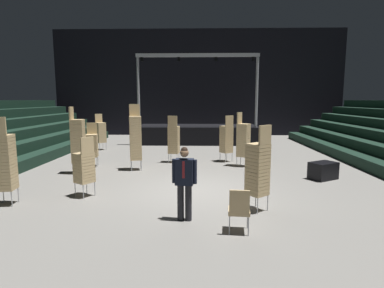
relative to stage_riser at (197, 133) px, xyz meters
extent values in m
cube|color=slate|center=(0.00, -10.53, -0.68)|extent=(22.00, 30.00, 0.10)
cube|color=black|center=(0.00, 4.47, 3.37)|extent=(22.00, 0.30, 8.00)
cube|color=black|center=(0.00, 0.03, -0.08)|extent=(7.49, 2.91, 1.09)
cylinder|color=#9EA0A8|center=(-3.50, -1.18, 2.56)|extent=(0.16, 0.16, 4.20)
cylinder|color=#9EA0A8|center=(3.50, -1.18, 2.56)|extent=(0.16, 0.16, 4.20)
cube|color=#9EA0A8|center=(0.00, -1.18, 4.66)|extent=(7.19, 0.20, 0.20)
cylinder|color=black|center=(-3.25, -1.18, 4.44)|extent=(0.18, 0.18, 0.22)
cylinder|color=black|center=(-1.08, -1.18, 4.44)|extent=(0.18, 0.18, 0.22)
cylinder|color=black|center=(1.08, -1.18, 4.44)|extent=(0.18, 0.18, 0.22)
cylinder|color=black|center=(3.25, -1.18, 4.44)|extent=(0.18, 0.18, 0.22)
cylinder|color=black|center=(-0.08, -12.96, -0.21)|extent=(0.15, 0.15, 0.83)
cylinder|color=black|center=(-0.26, -12.94, -0.21)|extent=(0.15, 0.15, 0.83)
cube|color=silver|center=(-0.18, -13.01, 0.50)|extent=(0.19, 0.12, 0.59)
cube|color=black|center=(-0.17, -12.95, 0.50)|extent=(0.43, 0.28, 0.59)
cube|color=maroon|center=(-0.19, -13.06, 0.57)|extent=(0.06, 0.02, 0.38)
cylinder|color=black|center=(0.06, -12.98, 0.51)|extent=(0.11, 0.11, 0.54)
cylinder|color=black|center=(-0.41, -12.92, 0.51)|extent=(0.11, 0.11, 0.54)
sphere|color=#936B4C|center=(-0.17, -12.95, 0.93)|extent=(0.19, 0.19, 0.19)
sphere|color=black|center=(-0.17, -12.95, 0.98)|extent=(0.16, 0.16, 0.16)
cylinder|color=#B2B5BA|center=(-4.15, -8.29, -0.43)|extent=(0.02, 0.02, 0.40)
cylinder|color=#B2B5BA|center=(-4.12, -8.66, -0.43)|extent=(0.02, 0.02, 0.40)
cylinder|color=#B2B5BA|center=(-4.53, -8.32, -0.43)|extent=(0.02, 0.02, 0.40)
cylinder|color=#B2B5BA|center=(-4.50, -8.70, -0.43)|extent=(0.02, 0.02, 0.40)
cube|color=tan|center=(-4.32, -8.49, -0.19)|extent=(0.48, 0.48, 0.08)
cube|color=tan|center=(-4.32, -8.49, -0.10)|extent=(0.48, 0.48, 0.08)
cube|color=tan|center=(-4.32, -8.49, -0.02)|extent=(0.48, 0.48, 0.08)
cube|color=tan|center=(-4.32, -8.49, 0.07)|extent=(0.48, 0.48, 0.08)
cube|color=tan|center=(-4.32, -8.49, 0.15)|extent=(0.48, 0.48, 0.08)
cube|color=tan|center=(-4.32, -8.49, 0.24)|extent=(0.48, 0.48, 0.08)
cube|color=tan|center=(-4.32, -8.49, 0.32)|extent=(0.48, 0.48, 0.08)
cube|color=tan|center=(-4.32, -8.49, 0.41)|extent=(0.48, 0.48, 0.08)
cube|color=tan|center=(-4.32, -8.49, 0.49)|extent=(0.48, 0.48, 0.08)
cube|color=tan|center=(-4.32, -8.49, 0.58)|extent=(0.48, 0.48, 0.08)
cube|color=tan|center=(-4.32, -8.49, 0.66)|extent=(0.48, 0.48, 0.08)
cube|color=tan|center=(-4.32, -8.49, 0.75)|extent=(0.48, 0.48, 0.08)
cube|color=tan|center=(-4.32, -8.49, 0.83)|extent=(0.48, 0.48, 0.08)
cube|color=tan|center=(-4.32, -8.49, 0.92)|extent=(0.48, 0.48, 0.08)
cube|color=tan|center=(-4.32, -8.49, 1.00)|extent=(0.48, 0.48, 0.08)
cube|color=tan|center=(-4.32, -8.49, 1.09)|extent=(0.48, 0.48, 0.08)
cube|color=tan|center=(-4.32, -8.49, 1.17)|extent=(0.48, 0.48, 0.08)
cube|color=tan|center=(-4.32, -8.49, 1.26)|extent=(0.48, 0.48, 0.08)
cube|color=tan|center=(-4.32, -8.49, 1.34)|extent=(0.48, 0.48, 0.08)
cube|color=tan|center=(-4.52, -8.51, 1.61)|extent=(0.09, 0.41, 0.46)
cylinder|color=#B2B5BA|center=(-4.02, -7.45, -0.43)|extent=(0.02, 0.02, 0.40)
cylinder|color=#B2B5BA|center=(-4.39, -7.52, -0.43)|extent=(0.02, 0.02, 0.40)
cylinder|color=#B2B5BA|center=(-4.10, -7.07, -0.43)|extent=(0.02, 0.02, 0.40)
cylinder|color=#B2B5BA|center=(-4.47, -7.15, -0.43)|extent=(0.02, 0.02, 0.40)
cube|color=tan|center=(-4.24, -7.30, -0.19)|extent=(0.52, 0.52, 0.08)
cube|color=tan|center=(-4.24, -7.30, -0.10)|extent=(0.52, 0.52, 0.08)
cube|color=tan|center=(-4.24, -7.30, -0.02)|extent=(0.52, 0.52, 0.08)
cube|color=tan|center=(-4.24, -7.30, 0.07)|extent=(0.52, 0.52, 0.08)
cube|color=tan|center=(-4.24, -7.30, 0.15)|extent=(0.52, 0.52, 0.08)
cube|color=tan|center=(-4.24, -7.30, 0.24)|extent=(0.52, 0.52, 0.08)
cube|color=tan|center=(-4.24, -7.30, 0.32)|extent=(0.52, 0.52, 0.08)
cube|color=tan|center=(-4.24, -7.30, 0.41)|extent=(0.52, 0.52, 0.08)
cube|color=tan|center=(-4.24, -7.30, 0.49)|extent=(0.52, 0.52, 0.08)
cube|color=tan|center=(-4.24, -7.30, 0.58)|extent=(0.52, 0.52, 0.08)
cube|color=tan|center=(-4.24, -7.30, 0.66)|extent=(0.52, 0.52, 0.08)
cube|color=tan|center=(-4.29, -7.11, 0.93)|extent=(0.41, 0.13, 0.46)
cylinder|color=#B2B5BA|center=(-2.10, -8.00, -0.43)|extent=(0.02, 0.02, 0.40)
cylinder|color=#B2B5BA|center=(-2.46, -8.09, -0.43)|extent=(0.02, 0.02, 0.40)
cylinder|color=#B2B5BA|center=(-2.19, -7.63, -0.43)|extent=(0.02, 0.02, 0.40)
cylinder|color=#B2B5BA|center=(-2.56, -7.73, -0.43)|extent=(0.02, 0.02, 0.40)
cube|color=tan|center=(-2.33, -7.86, -0.19)|extent=(0.54, 0.54, 0.08)
cube|color=tan|center=(-2.33, -7.86, -0.10)|extent=(0.54, 0.54, 0.08)
cube|color=tan|center=(-2.33, -7.86, -0.02)|extent=(0.54, 0.54, 0.08)
cube|color=tan|center=(-2.33, -7.86, 0.07)|extent=(0.54, 0.54, 0.08)
cube|color=tan|center=(-2.33, -7.86, 0.15)|extent=(0.54, 0.54, 0.08)
cube|color=tan|center=(-2.33, -7.86, 0.24)|extent=(0.54, 0.54, 0.08)
cube|color=tan|center=(-2.33, -7.86, 0.32)|extent=(0.54, 0.54, 0.08)
cube|color=tan|center=(-2.33, -7.86, 0.41)|extent=(0.54, 0.54, 0.08)
cube|color=tan|center=(-2.33, -7.86, 0.49)|extent=(0.54, 0.54, 0.08)
cube|color=tan|center=(-2.33, -7.86, 0.58)|extent=(0.54, 0.54, 0.08)
cube|color=tan|center=(-2.33, -7.86, 0.66)|extent=(0.54, 0.54, 0.08)
cube|color=tan|center=(-2.33, -7.86, 0.75)|extent=(0.54, 0.54, 0.08)
cube|color=tan|center=(-2.33, -7.86, 0.83)|extent=(0.54, 0.54, 0.08)
cube|color=tan|center=(-2.33, -7.86, 0.92)|extent=(0.54, 0.54, 0.08)
cube|color=tan|center=(-2.33, -7.86, 1.00)|extent=(0.54, 0.54, 0.08)
cube|color=tan|center=(-2.33, -7.86, 1.09)|extent=(0.54, 0.54, 0.08)
cube|color=tan|center=(-2.33, -7.86, 1.17)|extent=(0.54, 0.54, 0.08)
cube|color=tan|center=(-2.33, -7.86, 1.26)|extent=(0.54, 0.54, 0.08)
cube|color=tan|center=(-2.33, -7.86, 1.34)|extent=(0.54, 0.54, 0.08)
cube|color=tan|center=(-2.33, -7.86, 1.43)|extent=(0.54, 0.54, 0.08)
cube|color=tan|center=(-2.38, -7.67, 1.70)|extent=(0.40, 0.15, 0.46)
cylinder|color=#B2B5BA|center=(1.31, -12.24, -0.43)|extent=(0.02, 0.02, 0.40)
cylinder|color=#B2B5BA|center=(1.61, -12.00, -0.43)|extent=(0.02, 0.02, 0.40)
cylinder|color=#B2B5BA|center=(1.56, -12.53, -0.43)|extent=(0.02, 0.02, 0.40)
cylinder|color=#B2B5BA|center=(1.85, -12.29, -0.43)|extent=(0.02, 0.02, 0.40)
cube|color=tan|center=(1.58, -12.26, -0.19)|extent=(0.62, 0.62, 0.08)
cube|color=tan|center=(1.58, -12.26, -0.10)|extent=(0.62, 0.62, 0.08)
cube|color=tan|center=(1.58, -12.26, -0.02)|extent=(0.62, 0.62, 0.08)
cube|color=tan|center=(1.58, -12.26, 0.07)|extent=(0.62, 0.62, 0.08)
cube|color=tan|center=(1.58, -12.26, 0.15)|extent=(0.62, 0.62, 0.08)
cube|color=tan|center=(1.58, -12.26, 0.24)|extent=(0.62, 0.62, 0.08)
cube|color=tan|center=(1.58, -12.26, 0.32)|extent=(0.62, 0.62, 0.08)
cube|color=tan|center=(1.58, -12.26, 0.41)|extent=(0.62, 0.62, 0.08)
cube|color=tan|center=(1.58, -12.26, 0.49)|extent=(0.62, 0.62, 0.08)
cube|color=tan|center=(1.58, -12.26, 0.58)|extent=(0.62, 0.62, 0.08)
cube|color=tan|center=(1.58, -12.26, 0.66)|extent=(0.62, 0.62, 0.08)
cube|color=tan|center=(1.58, -12.26, 0.75)|extent=(0.62, 0.62, 0.08)
cube|color=tan|center=(1.58, -12.26, 0.83)|extent=(0.62, 0.62, 0.08)
cube|color=tan|center=(1.58, -12.26, 0.92)|extent=(0.62, 0.62, 0.08)
cube|color=tan|center=(1.58, -12.26, 1.00)|extent=(0.62, 0.62, 0.08)
cube|color=tan|center=(1.71, -12.42, 1.27)|extent=(0.34, 0.30, 0.46)
cylinder|color=#B2B5BA|center=(-1.13, -6.12, -0.43)|extent=(0.02, 0.02, 0.40)
cylinder|color=#B2B5BA|center=(-0.75, -6.18, -0.43)|extent=(0.02, 0.02, 0.40)
cylinder|color=#B2B5BA|center=(-1.19, -6.50, -0.43)|extent=(0.02, 0.02, 0.40)
cylinder|color=#B2B5BA|center=(-0.82, -6.56, -0.43)|extent=(0.02, 0.02, 0.40)
cube|color=tan|center=(-0.97, -6.34, -0.19)|extent=(0.51, 0.51, 0.08)
cube|color=tan|center=(-0.97, -6.34, -0.10)|extent=(0.51, 0.51, 0.08)
cube|color=tan|center=(-0.97, -6.34, -0.02)|extent=(0.51, 0.51, 0.08)
cube|color=tan|center=(-0.97, -6.34, 0.07)|extent=(0.51, 0.51, 0.08)
cube|color=tan|center=(-0.97, -6.34, 0.15)|extent=(0.51, 0.51, 0.08)
cube|color=tan|center=(-0.97, -6.34, 0.24)|extent=(0.51, 0.51, 0.08)
cube|color=tan|center=(-0.97, -6.34, 0.32)|extent=(0.51, 0.51, 0.08)
cube|color=tan|center=(-0.97, -6.34, 0.41)|extent=(0.51, 0.51, 0.08)
cube|color=tan|center=(-0.97, -6.34, 0.49)|extent=(0.51, 0.51, 0.08)
cube|color=tan|center=(-0.97, -6.34, 0.58)|extent=(0.51, 0.51, 0.08)
cube|color=tan|center=(-0.97, -6.34, 0.66)|extent=(0.51, 0.51, 0.08)
cube|color=tan|center=(-0.97, -6.34, 0.75)|extent=(0.51, 0.51, 0.08)
cube|color=tan|center=(-0.97, -6.34, 0.83)|extent=(0.51, 0.51, 0.08)
cube|color=tan|center=(-0.97, -6.34, 0.92)|extent=(0.51, 0.51, 0.08)
cube|color=tan|center=(-1.00, -6.53, 1.19)|extent=(0.41, 0.12, 0.46)
cylinder|color=#B2B5BA|center=(2.21, -6.99, -0.43)|extent=(0.02, 0.02, 0.40)
cylinder|color=#B2B5BA|center=(2.01, -7.32, -0.43)|extent=(0.02, 0.02, 0.40)
cylinder|color=#B2B5BA|center=(1.89, -6.79, -0.43)|extent=(0.02, 0.02, 0.40)
cylinder|color=#B2B5BA|center=(1.69, -7.12, -0.43)|extent=(0.02, 0.02, 0.40)
cube|color=tan|center=(1.95, -7.05, -0.19)|extent=(0.61, 0.61, 0.08)
cube|color=tan|center=(1.95, -7.05, -0.10)|extent=(0.61, 0.61, 0.08)
cube|color=tan|center=(1.95, -7.05, -0.02)|extent=(0.61, 0.61, 0.08)
cube|color=tan|center=(1.95, -7.05, 0.07)|extent=(0.61, 0.61, 0.08)
cube|color=tan|center=(1.95, -7.05, 0.15)|extent=(0.61, 0.61, 0.08)
cube|color=tan|center=(1.95, -7.05, 0.24)|extent=(0.61, 0.61, 0.08)
cube|color=tan|center=(1.95, -7.05, 0.32)|extent=(0.61, 0.61, 0.08)
cube|color=tan|center=(1.95, -7.05, 0.41)|extent=(0.61, 0.61, 0.08)
cube|color=tan|center=(1.95, -7.05, 0.49)|extent=(0.61, 0.61, 0.08)
cube|color=tan|center=(1.95, -7.05, 0.58)|extent=(0.61, 0.61, 0.08)
cube|color=tan|center=(1.95, -7.05, 0.66)|extent=(0.61, 0.61, 0.08)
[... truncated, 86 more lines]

